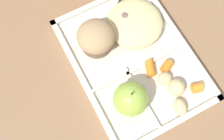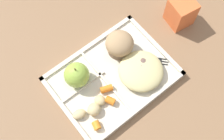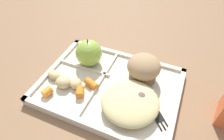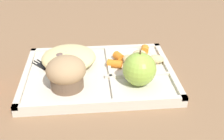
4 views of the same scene
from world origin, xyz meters
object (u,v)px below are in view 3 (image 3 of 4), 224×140
lunch_tray (109,87)px  green_apple (89,53)px  bran_muffin (144,69)px  plastic_fork (151,106)px

lunch_tray → green_apple: bearing=147.2°
lunch_tray → green_apple: green_apple is taller
bran_muffin → plastic_fork: 0.09m
lunch_tray → plastic_fork: (0.11, -0.02, 0.01)m
green_apple → bran_muffin: 0.15m
lunch_tray → bran_muffin: (0.07, 0.05, 0.04)m
lunch_tray → green_apple: size_ratio=4.27×
lunch_tray → green_apple: (-0.08, 0.05, 0.04)m
green_apple → plastic_fork: (0.20, -0.08, -0.03)m
green_apple → bran_muffin: green_apple is taller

